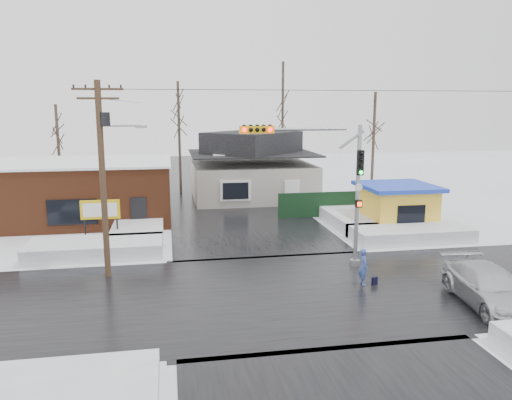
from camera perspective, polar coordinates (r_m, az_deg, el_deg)
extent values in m
plane|color=white|center=(21.82, 4.12, -10.48)|extent=(120.00, 120.00, 0.00)
cube|color=black|center=(21.82, 4.12, -10.46)|extent=(10.00, 120.00, 0.02)
cube|color=black|center=(21.82, 4.12, -10.46)|extent=(120.00, 10.00, 0.02)
cube|color=white|center=(28.02, -17.82, -5.28)|extent=(7.00, 3.00, 0.80)
cube|color=white|center=(31.09, 17.22, -3.68)|extent=(7.00, 3.00, 0.80)
cube|color=white|center=(15.30, -25.11, -19.89)|extent=(7.00, 3.00, 0.70)
cube|color=white|center=(32.64, -13.19, -2.80)|extent=(3.00, 8.00, 0.80)
cube|color=white|center=(34.74, 10.53, -1.88)|extent=(3.00, 8.00, 0.80)
cylinder|color=gray|center=(24.83, 11.52, 0.35)|extent=(0.20, 0.20, 7.00)
cylinder|color=gray|center=(25.64, 11.23, -7.03)|extent=(0.50, 0.50, 0.30)
cylinder|color=gray|center=(23.52, 4.93, 8.05)|extent=(4.60, 0.14, 0.14)
cube|color=gold|center=(23.09, 0.08, 8.04)|extent=(1.60, 0.28, 0.35)
sphere|color=#FF0C0C|center=(22.83, -1.34, 8.01)|extent=(0.20, 0.20, 0.20)
sphere|color=#FF0C0C|center=(23.05, 1.64, 8.03)|extent=(0.20, 0.20, 0.20)
cube|color=black|center=(24.41, 11.84, 4.19)|extent=(0.30, 0.22, 1.20)
sphere|color=#0CE533|center=(24.33, 11.92, 3.10)|extent=(0.18, 0.18, 0.18)
cube|color=black|center=(24.71, 11.66, -0.42)|extent=(0.30, 0.20, 0.35)
cylinder|color=#382619|center=(23.64, -17.10, 2.03)|extent=(0.28, 0.28, 9.00)
cube|color=#382619|center=(23.40, -17.66, 11.99)|extent=(2.20, 0.10, 0.10)
cube|color=#382619|center=(23.40, -17.61, 11.02)|extent=(1.80, 0.10, 0.10)
cylinder|color=black|center=(23.37, -16.87, 8.85)|extent=(0.44, 0.44, 0.60)
cylinder|color=gray|center=(23.31, -15.23, 8.19)|extent=(1.80, 0.08, 0.08)
cube|color=gray|center=(23.25, -12.99, 8.16)|extent=(0.50, 0.22, 0.12)
cube|color=brown|center=(36.68, -19.22, 0.91)|extent=(12.00, 8.00, 4.00)
cube|color=white|center=(36.40, -19.42, 4.09)|extent=(12.20, 8.20, 0.15)
cube|color=black|center=(32.89, -20.24, -1.30)|extent=(3.00, 0.08, 1.60)
cube|color=black|center=(32.47, -13.25, -1.61)|extent=(1.00, 0.08, 2.20)
cylinder|color=black|center=(30.42, -18.94, -3.13)|extent=(0.10, 0.10, 1.80)
cylinder|color=black|center=(30.19, -15.56, -3.04)|extent=(0.10, 0.10, 1.80)
cube|color=gold|center=(30.06, -17.38, -1.05)|extent=(2.20, 0.18, 1.10)
cube|color=white|center=(29.95, -17.40, -1.09)|extent=(1.90, 0.02, 0.80)
cube|color=#A9A398|center=(42.78, -0.42, 2.17)|extent=(10.00, 8.00, 3.00)
cube|color=black|center=(42.49, -0.43, 5.37)|extent=(10.40, 8.40, 0.12)
pyramid|color=black|center=(42.41, -0.43, 6.66)|extent=(9.00, 7.00, 1.80)
cube|color=brown|center=(44.02, 3.49, 6.84)|extent=(0.70, 0.70, 1.40)
cube|color=white|center=(38.54, -2.35, 1.05)|extent=(2.40, 0.12, 1.60)
cube|color=yellow|center=(33.73, 15.75, -0.92)|extent=(4.00, 4.00, 2.60)
cube|color=#1840B5|center=(33.47, 15.88, 1.51)|extent=(4.60, 4.60, 0.25)
cube|color=black|center=(31.95, 17.32, -1.64)|extent=(1.80, 0.06, 1.20)
cube|color=black|center=(36.31, 8.72, -0.47)|extent=(8.00, 0.12, 1.80)
cylinder|color=#332821|center=(45.81, -8.76, 7.02)|extent=(0.24, 0.24, 10.00)
cylinder|color=#332821|center=(49.00, 3.05, 8.54)|extent=(0.24, 0.24, 12.00)
cylinder|color=#332821|center=(43.34, 13.25, 5.99)|extent=(0.24, 0.24, 9.00)
cylinder|color=#332821|center=(44.78, -21.60, 5.02)|extent=(0.24, 0.24, 8.00)
imported|color=#3A52A3|center=(22.86, 12.17, -7.50)|extent=(0.43, 0.63, 1.65)
imported|color=silver|center=(22.18, 25.10, -9.04)|extent=(2.72, 5.49, 1.53)
cube|color=black|center=(23.17, 13.40, -9.01)|extent=(0.30, 0.22, 0.35)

